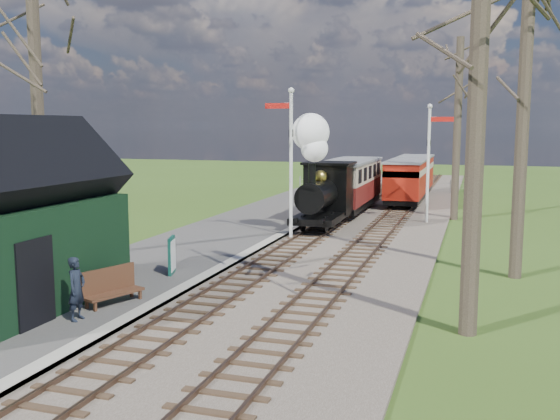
% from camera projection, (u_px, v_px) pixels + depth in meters
% --- Properties ---
extents(ground, '(140.00, 140.00, 0.00)m').
position_uv_depth(ground, '(57.00, 408.00, 10.47)').
color(ground, '#3A561B').
rests_on(ground, ground).
extents(distant_hills, '(114.40, 48.00, 22.02)m').
position_uv_depth(distant_hills, '(426.00, 306.00, 72.99)').
color(distant_hills, '#385B23').
rests_on(distant_hills, ground).
extents(ballast_bed, '(8.00, 60.00, 0.10)m').
position_uv_depth(ballast_bed, '(364.00, 220.00, 30.84)').
color(ballast_bed, brown).
rests_on(ballast_bed, ground).
extents(track_near, '(1.60, 60.00, 0.15)m').
position_uv_depth(track_near, '(339.00, 218.00, 31.22)').
color(track_near, brown).
rests_on(track_near, ground).
extents(track_far, '(1.60, 60.00, 0.15)m').
position_uv_depth(track_far, '(391.00, 221.00, 30.44)').
color(track_far, brown).
rests_on(track_far, ground).
extents(platform, '(5.00, 44.00, 0.20)m').
position_uv_depth(platform, '(209.00, 243.00, 24.72)').
color(platform, '#474442').
rests_on(platform, ground).
extents(coping_strip, '(0.40, 44.00, 0.21)m').
position_uv_depth(coping_strip, '(264.00, 246.00, 24.03)').
color(coping_strip, '#B2AD9E').
rests_on(coping_strip, ground).
extents(station_shed, '(3.25, 6.30, 4.78)m').
position_uv_depth(station_shed, '(9.00, 226.00, 15.23)').
color(station_shed, black).
rests_on(station_shed, platform).
extents(semaphore_near, '(1.22, 0.24, 6.22)m').
position_uv_depth(semaphore_near, '(289.00, 152.00, 25.32)').
color(semaphore_near, silver).
rests_on(semaphore_near, ground).
extents(semaphore_far, '(1.22, 0.24, 5.72)m').
position_uv_depth(semaphore_far, '(430.00, 154.00, 29.47)').
color(semaphore_far, silver).
rests_on(semaphore_far, ground).
extents(bare_trees, '(15.51, 22.39, 12.00)m').
position_uv_depth(bare_trees, '(299.00, 109.00, 18.90)').
color(bare_trees, '#382D23').
rests_on(bare_trees, ground).
extents(fence_line, '(12.60, 0.08, 1.00)m').
position_uv_depth(fence_line, '(385.00, 185.00, 44.29)').
color(fence_line, slate).
rests_on(fence_line, ground).
extents(locomotive, '(2.01, 4.68, 5.02)m').
position_uv_depth(locomotive, '(322.00, 181.00, 27.55)').
color(locomotive, black).
rests_on(locomotive, ground).
extents(coach, '(2.34, 8.03, 2.46)m').
position_uv_depth(coach, '(349.00, 183.00, 33.36)').
color(coach, black).
rests_on(coach, ground).
extents(red_carriage_a, '(2.08, 5.15, 2.19)m').
position_uv_depth(red_carriage_a, '(406.00, 181.00, 35.95)').
color(red_carriage_a, black).
rests_on(red_carriage_a, ground).
extents(red_carriage_b, '(2.08, 5.15, 2.19)m').
position_uv_depth(red_carriage_b, '(415.00, 174.00, 41.14)').
color(red_carriage_b, black).
rests_on(red_carriage_b, ground).
extents(sign_board, '(0.31, 0.77, 1.14)m').
position_uv_depth(sign_board, '(172.00, 255.00, 19.03)').
color(sign_board, '#0F473A').
rests_on(sign_board, platform).
extents(bench, '(1.00, 1.67, 0.92)m').
position_uv_depth(bench, '(111.00, 287.00, 15.88)').
color(bench, '#4A2B1A').
rests_on(bench, platform).
extents(person, '(0.38, 0.56, 1.50)m').
position_uv_depth(person, '(77.00, 289.00, 14.45)').
color(person, black).
rests_on(person, platform).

